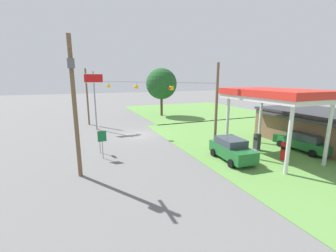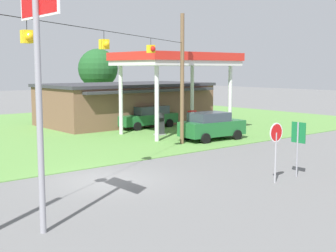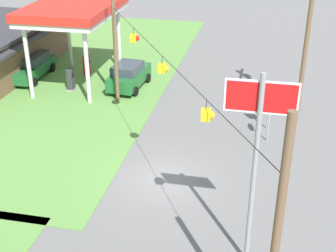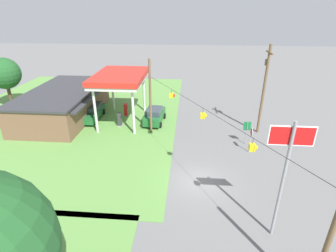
{
  "view_description": "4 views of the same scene",
  "coord_description": "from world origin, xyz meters",
  "px_view_note": "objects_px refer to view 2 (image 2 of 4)",
  "views": [
    {
      "loc": [
        25.45,
        -6.58,
        6.68
      ],
      "look_at": [
        3.11,
        2.62,
        1.49
      ],
      "focal_mm": 24.0,
      "sensor_mm": 36.0,
      "label": 1
    },
    {
      "loc": [
        -10.34,
        -16.58,
        4.72
      ],
      "look_at": [
        5.19,
        2.16,
        1.69
      ],
      "focal_mm": 50.0,
      "sensor_mm": 36.0,
      "label": 2
    },
    {
      "loc": [
        -18.72,
        -4.23,
        12.39
      ],
      "look_at": [
        3.09,
        0.4,
        1.35
      ],
      "focal_mm": 50.0,
      "sensor_mm": 36.0,
      "label": 3
    },
    {
      "loc": [
        -17.1,
        1.04,
        12.66
      ],
      "look_at": [
        4.15,
        2.78,
        2.87
      ],
      "focal_mm": 28.0,
      "sensor_mm": 36.0,
      "label": 4
    }
  ],
  "objects_px": {
    "route_sign": "(298,138)",
    "tree_behind_station": "(98,69)",
    "fuel_pump_far": "(192,122)",
    "stop_sign_roadside": "(276,139)",
    "gas_station_canopy": "(176,61)",
    "car_at_pumps_front": "(211,126)",
    "gas_station_store": "(126,103)",
    "car_at_pumps_rear": "(147,117)",
    "fuel_pump_near": "(160,125)",
    "stop_sign_overhead": "(39,44)"
  },
  "relations": [
    {
      "from": "car_at_pumps_front",
      "to": "fuel_pump_near",
      "type": "bearing_deg",
      "value": 112.32
    },
    {
      "from": "fuel_pump_near",
      "to": "stop_sign_roadside",
      "type": "relative_size",
      "value": 0.63
    },
    {
      "from": "fuel_pump_near",
      "to": "fuel_pump_far",
      "type": "distance_m",
      "value": 3.09
    },
    {
      "from": "route_sign",
      "to": "tree_behind_station",
      "type": "bearing_deg",
      "value": 74.73
    },
    {
      "from": "gas_station_store",
      "to": "tree_behind_station",
      "type": "bearing_deg",
      "value": 73.6
    },
    {
      "from": "fuel_pump_far",
      "to": "car_at_pumps_front",
      "type": "distance_m",
      "value": 4.29
    },
    {
      "from": "car_at_pumps_rear",
      "to": "fuel_pump_near",
      "type": "bearing_deg",
      "value": 63.33
    },
    {
      "from": "gas_station_canopy",
      "to": "tree_behind_station",
      "type": "distance_m",
      "value": 16.66
    },
    {
      "from": "car_at_pumps_front",
      "to": "stop_sign_overhead",
      "type": "xyz_separation_m",
      "value": [
        -15.96,
        -9.23,
        4.41
      ]
    },
    {
      "from": "car_at_pumps_front",
      "to": "route_sign",
      "type": "xyz_separation_m",
      "value": [
        -4.47,
        -9.75,
        0.75
      ]
    },
    {
      "from": "stop_sign_overhead",
      "to": "gas_station_store",
      "type": "bearing_deg",
      "value": 50.39
    },
    {
      "from": "gas_station_store",
      "to": "car_at_pumps_rear",
      "type": "xyz_separation_m",
      "value": [
        -0.56,
        -3.67,
        -0.82
      ]
    },
    {
      "from": "fuel_pump_far",
      "to": "tree_behind_station",
      "type": "distance_m",
      "value": 16.85
    },
    {
      "from": "stop_sign_roadside",
      "to": "tree_behind_station",
      "type": "height_order",
      "value": "tree_behind_station"
    },
    {
      "from": "gas_station_store",
      "to": "tree_behind_station",
      "type": "distance_m",
      "value": 9.57
    },
    {
      "from": "gas_station_canopy",
      "to": "gas_station_store",
      "type": "xyz_separation_m",
      "value": [
        0.83,
        7.54,
        -3.5
      ]
    },
    {
      "from": "tree_behind_station",
      "to": "stop_sign_roadside",
      "type": "bearing_deg",
      "value": -108.08
    },
    {
      "from": "gas_station_store",
      "to": "car_at_pumps_front",
      "type": "distance_m",
      "value": 11.49
    },
    {
      "from": "gas_station_canopy",
      "to": "fuel_pump_far",
      "type": "height_order",
      "value": "gas_station_canopy"
    },
    {
      "from": "fuel_pump_near",
      "to": "stop_sign_overhead",
      "type": "relative_size",
      "value": 0.21
    },
    {
      "from": "gas_station_canopy",
      "to": "fuel_pump_near",
      "type": "bearing_deg",
      "value": -179.94
    },
    {
      "from": "gas_station_canopy",
      "to": "stop_sign_overhead",
      "type": "relative_size",
      "value": 1.1
    },
    {
      "from": "fuel_pump_near",
      "to": "stop_sign_roadside",
      "type": "height_order",
      "value": "stop_sign_roadside"
    },
    {
      "from": "car_at_pumps_front",
      "to": "stop_sign_overhead",
      "type": "relative_size",
      "value": 0.6
    },
    {
      "from": "gas_station_canopy",
      "to": "route_sign",
      "type": "relative_size",
      "value": 3.42
    },
    {
      "from": "car_at_pumps_rear",
      "to": "tree_behind_station",
      "type": "height_order",
      "value": "tree_behind_station"
    },
    {
      "from": "car_at_pumps_front",
      "to": "stop_sign_roadside",
      "type": "relative_size",
      "value": 1.79
    },
    {
      "from": "gas_station_store",
      "to": "route_sign",
      "type": "xyz_separation_m",
      "value": [
        -5.59,
        -21.16,
        -0.02
      ]
    },
    {
      "from": "fuel_pump_far",
      "to": "tree_behind_station",
      "type": "xyz_separation_m",
      "value": [
        1.86,
        16.29,
        3.87
      ]
    },
    {
      "from": "fuel_pump_near",
      "to": "car_at_pumps_rear",
      "type": "distance_m",
      "value": 4.28
    },
    {
      "from": "fuel_pump_far",
      "to": "tree_behind_station",
      "type": "bearing_deg",
      "value": 83.48
    },
    {
      "from": "car_at_pumps_rear",
      "to": "stop_sign_roadside",
      "type": "bearing_deg",
      "value": 67.67
    },
    {
      "from": "gas_station_canopy",
      "to": "fuel_pump_far",
      "type": "bearing_deg",
      "value": -0.06
    },
    {
      "from": "stop_sign_overhead",
      "to": "tree_behind_station",
      "type": "distance_m",
      "value": 35.36
    },
    {
      "from": "stop_sign_roadside",
      "to": "tree_behind_station",
      "type": "distance_m",
      "value": 31.65
    },
    {
      "from": "stop_sign_roadside",
      "to": "tree_behind_station",
      "type": "bearing_deg",
      "value": -108.08
    },
    {
      "from": "car_at_pumps_rear",
      "to": "route_sign",
      "type": "relative_size",
      "value": 2.18
    },
    {
      "from": "gas_station_canopy",
      "to": "fuel_pump_far",
      "type": "xyz_separation_m",
      "value": [
        1.54,
        -0.0,
        -4.47
      ]
    },
    {
      "from": "gas_station_canopy",
      "to": "stop_sign_roadside",
      "type": "distance_m",
      "value": 15.47
    },
    {
      "from": "car_at_pumps_front",
      "to": "route_sign",
      "type": "bearing_deg",
      "value": -110.21
    },
    {
      "from": "car_at_pumps_rear",
      "to": "stop_sign_overhead",
      "type": "relative_size",
      "value": 0.7
    },
    {
      "from": "fuel_pump_near",
      "to": "car_at_pumps_front",
      "type": "height_order",
      "value": "car_at_pumps_front"
    },
    {
      "from": "fuel_pump_near",
      "to": "gas_station_canopy",
      "type": "bearing_deg",
      "value": 0.06
    },
    {
      "from": "stop_sign_overhead",
      "to": "route_sign",
      "type": "bearing_deg",
      "value": -2.57
    },
    {
      "from": "stop_sign_roadside",
      "to": "route_sign",
      "type": "distance_m",
      "value": 1.63
    },
    {
      "from": "gas_station_canopy",
      "to": "car_at_pumps_front",
      "type": "distance_m",
      "value": 5.76
    },
    {
      "from": "car_at_pumps_front",
      "to": "stop_sign_roadside",
      "type": "xyz_separation_m",
      "value": [
        -6.09,
        -9.81,
        0.85
      ]
    },
    {
      "from": "fuel_pump_far",
      "to": "stop_sign_roadside",
      "type": "relative_size",
      "value": 0.63
    },
    {
      "from": "fuel_pump_near",
      "to": "car_at_pumps_rear",
      "type": "bearing_deg",
      "value": 64.9
    },
    {
      "from": "route_sign",
      "to": "tree_behind_station",
      "type": "xyz_separation_m",
      "value": [
        8.16,
        29.91,
        2.91
      ]
    }
  ]
}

